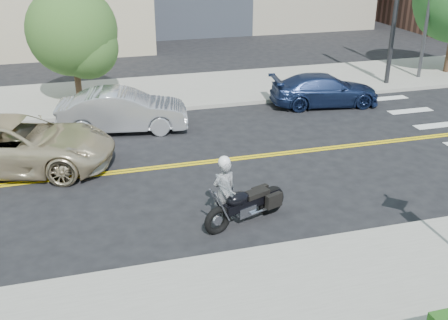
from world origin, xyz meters
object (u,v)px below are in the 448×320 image
parked_car_silver (123,111)px  motorcycle (246,196)px  suv (17,144)px  motorcyclist (224,190)px  parked_car_blue (325,90)px

parked_car_silver → motorcycle: bearing=-153.9°
motorcycle → suv: 7.23m
suv → parked_car_silver: (3.28, 2.40, -0.04)m
motorcyclist → suv: bearing=-57.8°
parked_car_silver → parked_car_blue: bearing=-75.7°
suv → parked_car_silver: suv is taller
motorcycle → parked_car_blue: 9.79m
motorcyclist → motorcycle: bearing=146.4°
motorcyclist → parked_car_blue: size_ratio=0.40×
motorcyclist → parked_car_silver: motorcyclist is taller
motorcycle → parked_car_blue: motorcycle is taller
motorcyclist → motorcycle: (0.50, -0.16, -0.16)m
motorcyclist → motorcycle: size_ratio=0.75×
parked_car_silver → suv: bearing=135.1°
motorcycle → suv: size_ratio=0.41×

